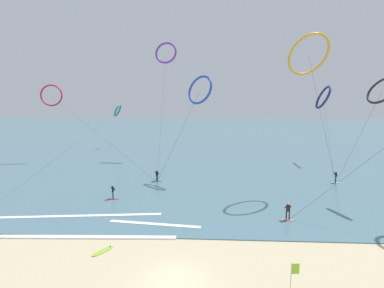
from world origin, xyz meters
name	(u,v)px	position (x,y,z in m)	size (l,w,h in m)	color
ground_plane	(175,279)	(0.00, 0.00, 0.00)	(400.00, 400.00, 0.00)	#C6B58C
sea_water	(203,130)	(0.00, 105.45, 0.04)	(400.00, 200.00, 0.08)	slate
surfer_ivory	(336,178)	(19.83, 23.21, 0.82)	(1.40, 0.69, 1.70)	silver
surfer_coral	(288,212)	(9.63, 9.71, 0.82)	(1.40, 0.59, 1.70)	#EA7260
surfer_magenta	(113,193)	(-8.83, 14.83, 0.82)	(1.40, 0.66, 1.70)	#CC288E
surfer_emerald	(157,176)	(-5.07, 22.68, 0.82)	(1.40, 0.72, 1.70)	#199351
kite_charcoal	(382,90)	(20.75, 15.79, 12.40)	(3.06, 9.40, 13.95)	black
kite_navy	(323,97)	(23.48, 38.80, 12.19)	(4.83, 17.96, 14.42)	navy
kite_crimson	(52,95)	(-27.64, 37.28, 12.57)	(24.71, 15.28, 14.68)	red
kite_cobalt	(200,90)	(0.90, 24.31, 12.92)	(8.17, 4.12, 15.01)	#2647B7
kite_teal	(117,111)	(-20.40, 54.34, 9.32)	(1.79, 49.65, 10.93)	teal
kite_amber	(309,55)	(13.73, 18.60, 16.64)	(9.09, 6.92, 18.91)	orange
kite_violet	(166,53)	(-6.34, 42.12, 21.02)	(4.65, 20.60, 23.26)	purple
surfboard_spare	(103,251)	(-5.77, 3.14, 0.04)	(1.46, 1.88, 0.20)	#8CC62D
beach_flag	(293,276)	(6.73, -1.83, 1.60)	(0.47, 0.09, 2.39)	silver
wave_crest_near	(88,237)	(-7.82, 5.26, 0.06)	(14.62, 0.50, 0.12)	white
wave_crest_mid	(154,224)	(-2.78, 8.08, 0.06)	(8.53, 0.50, 0.12)	white
wave_crest_far	(64,217)	(-11.89, 9.45, 0.06)	(18.80, 0.50, 0.12)	white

